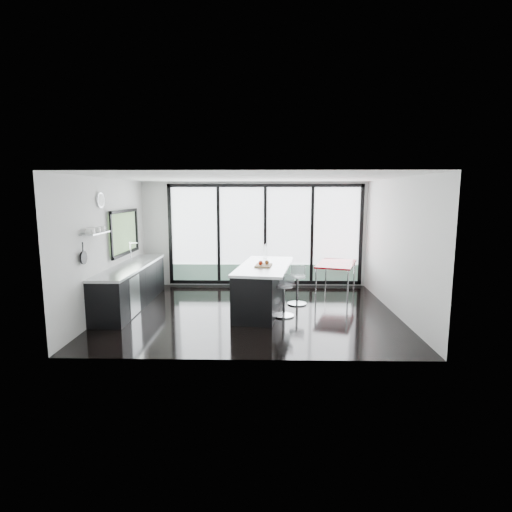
{
  "coord_description": "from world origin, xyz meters",
  "views": [
    {
      "loc": [
        0.28,
        -8.19,
        2.46
      ],
      "look_at": [
        0.1,
        0.3,
        1.15
      ],
      "focal_mm": 28.0,
      "sensor_mm": 36.0,
      "label": 1
    }
  ],
  "objects_px": {
    "bar_stool_near": "(284,300)",
    "bar_stool_far": "(297,290)",
    "red_table": "(336,279)",
    "island": "(261,287)"
  },
  "relations": [
    {
      "from": "red_table",
      "to": "bar_stool_far",
      "type": "bearing_deg",
      "value": -136.93
    },
    {
      "from": "island",
      "to": "bar_stool_far",
      "type": "xyz_separation_m",
      "value": [
        0.82,
        0.43,
        -0.16
      ]
    },
    {
      "from": "island",
      "to": "bar_stool_near",
      "type": "xyz_separation_m",
      "value": [
        0.47,
        -0.48,
        -0.17
      ]
    },
    {
      "from": "bar_stool_near",
      "to": "red_table",
      "type": "distance_m",
      "value": 2.33
    },
    {
      "from": "bar_stool_far",
      "to": "red_table",
      "type": "height_order",
      "value": "red_table"
    },
    {
      "from": "island",
      "to": "bar_stool_near",
      "type": "distance_m",
      "value": 0.69
    },
    {
      "from": "bar_stool_near",
      "to": "red_table",
      "type": "bearing_deg",
      "value": 77.85
    },
    {
      "from": "bar_stool_far",
      "to": "red_table",
      "type": "distance_m",
      "value": 1.43
    },
    {
      "from": "bar_stool_near",
      "to": "bar_stool_far",
      "type": "bearing_deg",
      "value": 93.5
    },
    {
      "from": "bar_stool_near",
      "to": "bar_stool_far",
      "type": "xyz_separation_m",
      "value": [
        0.34,
        0.9,
        0.01
      ]
    }
  ]
}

